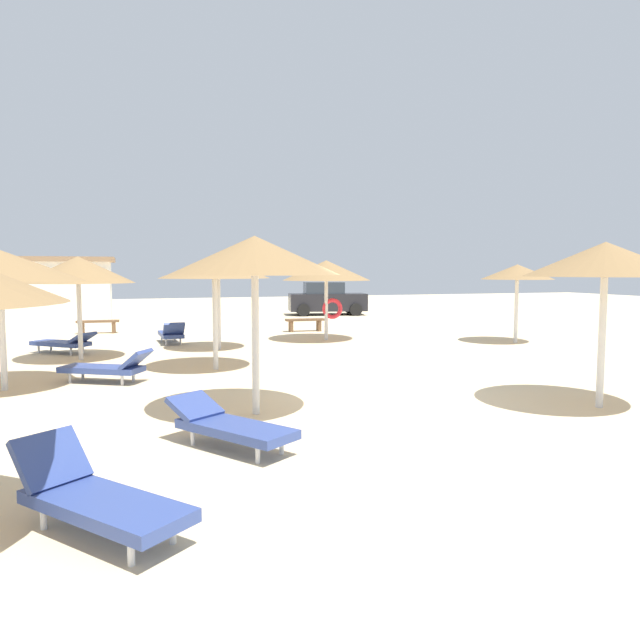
% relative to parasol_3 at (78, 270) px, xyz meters
% --- Properties ---
extents(ground_plane, '(80.00, 80.00, 0.00)m').
position_rel_parasol_3_xyz_m(ground_plane, '(5.41, -6.65, -2.36)').
color(ground_plane, beige).
extents(parasol_3, '(2.84, 2.84, 2.71)m').
position_rel_parasol_3_xyz_m(parasol_3, '(0.00, 0.00, 0.00)').
color(parasol_3, silver).
rests_on(parasol_3, ground).
extents(parasol_4, '(2.46, 2.46, 2.68)m').
position_rel_parasol_3_xyz_m(parasol_4, '(3.76, 0.90, 0.04)').
color(parasol_4, silver).
rests_on(parasol_4, ground).
extents(parasol_5, '(2.76, 2.76, 2.90)m').
position_rel_parasol_3_xyz_m(parasol_5, '(3.14, -7.12, 0.22)').
color(parasol_5, silver).
rests_on(parasol_5, ground).
extents(parasol_6, '(2.29, 2.29, 2.53)m').
position_rel_parasol_3_xyz_m(parasol_6, '(13.13, -0.57, -0.08)').
color(parasol_6, silver).
rests_on(parasol_6, ground).
extents(parasol_7, '(2.93, 2.93, 2.67)m').
position_rel_parasol_3_xyz_m(parasol_7, '(7.52, 2.00, -0.04)').
color(parasol_7, silver).
rests_on(parasol_7, ground).
extents(parasol_8, '(2.66, 2.66, 2.83)m').
position_rel_parasol_3_xyz_m(parasol_8, '(8.83, -8.55, 0.17)').
color(parasol_8, silver).
rests_on(parasol_8, ground).
extents(parasol_9, '(2.60, 2.60, 2.65)m').
position_rel_parasol_3_xyz_m(parasol_9, '(3.15, -2.59, 0.04)').
color(parasol_9, silver).
rests_on(parasol_9, ground).
extents(lounger_0, '(1.95, 1.51, 0.72)m').
position_rel_parasol_3_xyz_m(lounger_0, '(0.76, -3.52, -2.04)').
color(lounger_0, '#33478C').
rests_on(lounger_0, ground).
extents(lounger_1, '(1.66, 1.85, 0.80)m').
position_rel_parasol_3_xyz_m(lounger_1, '(0.85, -10.92, -2.03)').
color(lounger_1, '#33478C').
rests_on(lounger_1, ground).
extents(lounger_3, '(1.87, 1.73, 0.64)m').
position_rel_parasol_3_xyz_m(lounger_3, '(-0.53, 1.40, -2.05)').
color(lounger_3, '#33478C').
rests_on(lounger_3, ground).
extents(lounger_4, '(0.74, 1.91, 0.75)m').
position_rel_parasol_3_xyz_m(lounger_4, '(2.51, 2.76, -2.04)').
color(lounger_4, '#33478C').
rests_on(lounger_4, ground).
extents(lounger_5, '(1.60, 1.94, 0.62)m').
position_rel_parasol_3_xyz_m(lounger_5, '(2.40, -8.80, -2.05)').
color(lounger_5, '#33478C').
rests_on(lounger_5, ground).
extents(bench_0, '(1.52, 0.48, 0.49)m').
position_rel_parasol_3_xyz_m(bench_0, '(0.15, 6.69, -2.01)').
color(bench_0, brown).
rests_on(bench_0, ground).
extents(bench_1, '(1.52, 0.51, 0.49)m').
position_rel_parasol_3_xyz_m(bench_1, '(7.66, 4.92, -2.01)').
color(bench_1, brown).
rests_on(bench_1, ground).
extents(parked_car, '(4.25, 2.57, 1.72)m').
position_rel_parasol_3_xyz_m(parked_car, '(11.17, 12.50, -1.53)').
color(parked_car, black).
rests_on(parked_car, ground).
extents(beach_cabana, '(4.74, 3.97, 2.90)m').
position_rel_parasol_3_xyz_m(beach_cabana, '(-1.63, 10.99, -0.89)').
color(beach_cabana, white).
rests_on(beach_cabana, ground).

